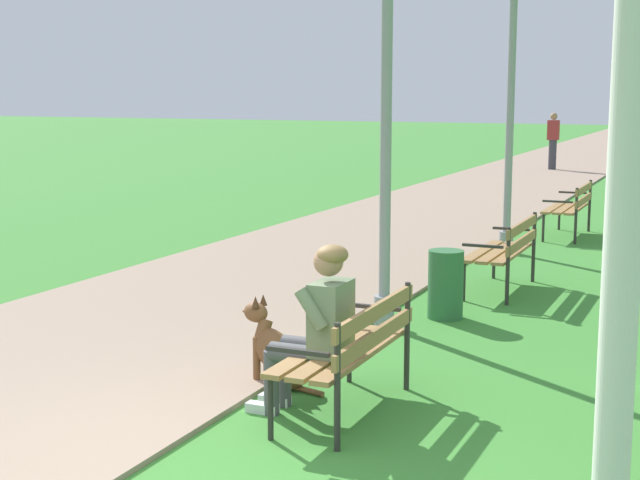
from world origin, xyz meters
TOP-DOWN VIEW (x-y plane):
  - ground_plane at (0.00, 0.00)m, footprint 120.00×120.00m
  - paved_path at (-2.15, 24.00)m, footprint 3.87×60.00m
  - park_bench_near at (0.59, 1.47)m, footprint 0.55×1.50m
  - park_bench_mid at (0.65, 6.04)m, footprint 0.55×1.50m
  - park_bench_far at (0.66, 10.52)m, footprint 0.55×1.50m
  - person_seated_on_near_bench at (0.39, 1.32)m, footprint 0.74×0.49m
  - dog_brown at (-0.17, 1.83)m, footprint 0.82×0.39m
  - lamp_post_near at (-0.08, 3.97)m, footprint 0.24×0.24m
  - lamp_post_mid at (0.06, 8.67)m, footprint 0.24×0.24m
  - litter_bin at (0.38, 4.52)m, footprint 0.36×0.36m
  - pedestrian_distant at (-1.87, 22.81)m, footprint 0.32×0.22m

SIDE VIEW (x-z plane):
  - ground_plane at x=0.00m, z-range 0.00..0.00m
  - paved_path at x=-2.15m, z-range 0.00..0.04m
  - dog_brown at x=-0.17m, z-range -0.09..0.61m
  - litter_bin at x=0.38m, z-range 0.00..0.70m
  - park_bench_near at x=0.59m, z-range 0.09..0.94m
  - park_bench_mid at x=0.65m, z-range 0.09..0.94m
  - park_bench_far at x=0.66m, z-range 0.09..0.94m
  - person_seated_on_near_bench at x=0.39m, z-range 0.06..1.31m
  - pedestrian_distant at x=-1.87m, z-range 0.02..1.67m
  - lamp_post_mid at x=0.06m, z-range 0.07..3.90m
  - lamp_post_near at x=-0.08m, z-range 0.08..4.84m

